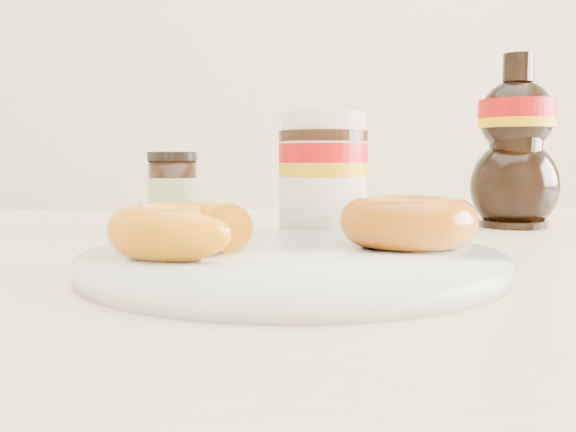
{
  "coord_description": "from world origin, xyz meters",
  "views": [
    {
      "loc": [
        -0.07,
        -0.46,
        0.83
      ],
      "look_at": [
        -0.04,
        0.03,
        0.79
      ],
      "focal_mm": 40.0,
      "sensor_mm": 36.0,
      "label": 1
    }
  ],
  "objects": [
    {
      "name": "plate",
      "position": [
        -0.04,
        -0.02,
        0.76
      ],
      "size": [
        0.29,
        0.29,
        0.01
      ],
      "color": "white",
      "rests_on": "dining_table"
    },
    {
      "name": "nutella_jar",
      "position": [
        0.01,
        0.16,
        0.82
      ],
      "size": [
        0.09,
        0.09,
        0.12
      ],
      "rotation": [
        0.0,
        0.0,
        -0.02
      ],
      "color": "white",
      "rests_on": "dining_table"
    },
    {
      "name": "donut_whole",
      "position": [
        0.05,
        0.0,
        0.78
      ],
      "size": [
        0.11,
        0.11,
        0.04
      ],
      "primitive_type": "torus",
      "rotation": [
        0.0,
        0.0,
        -0.12
      ],
      "color": "#9D550A",
      "rests_on": "plate"
    },
    {
      "name": "dining_table",
      "position": [
        0.0,
        0.1,
        0.67
      ],
      "size": [
        1.4,
        0.9,
        0.75
      ],
      "color": "beige",
      "rests_on": "ground"
    },
    {
      "name": "syrup_bottle",
      "position": [
        0.24,
        0.26,
        0.85
      ],
      "size": [
        0.12,
        0.11,
        0.2
      ],
      "primitive_type": null,
      "rotation": [
        0.0,
        0.0,
        -0.24
      ],
      "color": "black",
      "rests_on": "dining_table"
    },
    {
      "name": "donut_bitten",
      "position": [
        -0.11,
        -0.03,
        0.78
      ],
      "size": [
        0.12,
        0.12,
        0.03
      ],
      "primitive_type": "torus",
      "rotation": [
        0.0,
        0.0,
        0.24
      ],
      "color": "orange",
      "rests_on": "plate"
    },
    {
      "name": "dark_jar",
      "position": [
        -0.15,
        0.25,
        0.79
      ],
      "size": [
        0.05,
        0.05,
        0.09
      ],
      "rotation": [
        0.0,
        0.0,
        -0.22
      ],
      "color": "black",
      "rests_on": "dining_table"
    }
  ]
}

